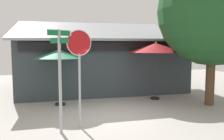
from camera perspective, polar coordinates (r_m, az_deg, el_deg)
ground_plane at (r=9.04m, az=0.89°, el=-11.28°), size 28.00×28.00×0.10m
cafe_building at (r=14.37m, az=-2.98°, el=1.70°), size 9.51×5.98×4.16m
street_sign_post at (r=7.19m, az=-12.25°, el=-0.30°), size 0.71×0.66×3.08m
stop_sign at (r=7.52m, az=-7.77°, el=2.44°), size 0.79×0.20×3.10m
patio_umbrella_forest_green_left at (r=10.59m, az=-12.48°, el=3.64°), size 2.05×2.05×2.50m
patio_umbrella_crimson_center at (r=11.65m, az=10.36°, el=5.16°), size 2.61×2.61×2.78m
shade_tree at (r=11.35m, az=24.30°, el=12.31°), size 5.12×4.69×6.43m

